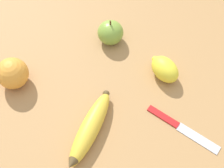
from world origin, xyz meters
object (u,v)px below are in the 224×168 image
orange (13,73)px  lemon (165,69)px  paring_knife (180,127)px  apple (110,32)px  banana (90,128)px

orange → lemon: orange is taller
paring_knife → apple: bearing=-112.2°
lemon → paring_knife: size_ratio=0.50×
lemon → banana: bearing=81.0°
apple → paring_knife: apple is taller
orange → paring_knife: bearing=-157.2°
lemon → paring_knife: lemon is taller
apple → lemon: (-0.18, 0.00, -0.00)m
banana → orange: bearing=-102.4°
banana → apple: size_ratio=2.69×
orange → apple: bearing=-110.0°
orange → apple: size_ratio=1.03×
banana → paring_knife: 0.21m
orange → paring_knife: 0.43m
apple → paring_knife: 0.32m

